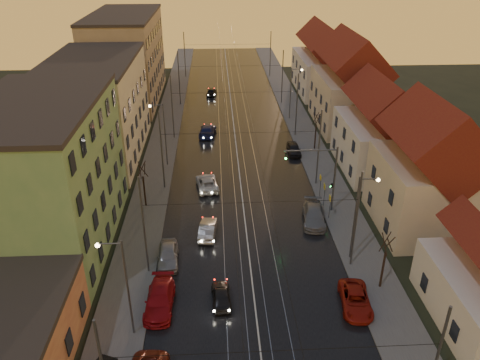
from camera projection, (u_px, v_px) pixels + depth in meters
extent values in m
plane|color=black|center=(260.00, 351.00, 31.80)|extent=(160.00, 160.00, 0.00)
cube|color=black|center=(235.00, 134.00, 67.33)|extent=(16.00, 120.00, 0.04)
cube|color=#4C4C4C|center=(165.00, 135.00, 66.83)|extent=(4.00, 120.00, 0.15)
cube|color=#4C4C4C|center=(304.00, 132.00, 67.78)|extent=(4.00, 120.00, 0.15)
cube|color=gray|center=(219.00, 134.00, 67.21)|extent=(0.06, 120.00, 0.03)
cube|color=gray|center=(229.00, 134.00, 67.27)|extent=(0.06, 120.00, 0.03)
cube|color=gray|center=(240.00, 134.00, 67.35)|extent=(0.06, 120.00, 0.03)
cube|color=gray|center=(250.00, 134.00, 67.42)|extent=(0.06, 120.00, 0.03)
cube|color=#62945E|center=(46.00, 179.00, 40.44)|extent=(10.00, 18.00, 13.00)
cube|color=beige|center=(97.00, 110.00, 58.43)|extent=(10.00, 20.00, 12.00)
cube|color=#8D7A5B|center=(127.00, 59.00, 79.30)|extent=(10.00, 24.00, 14.00)
cube|color=beige|center=(425.00, 194.00, 44.34)|extent=(8.50, 10.00, 7.00)
pyramid|color=maroon|center=(436.00, 141.00, 41.87)|extent=(8.67, 10.20, 3.80)
cube|color=silver|center=(380.00, 145.00, 56.11)|extent=(9.00, 12.00, 6.00)
pyramid|color=maroon|center=(386.00, 108.00, 54.01)|extent=(9.18, 12.24, 3.20)
cube|color=beige|center=(348.00, 101.00, 69.10)|extent=(9.00, 14.00, 7.50)
pyramid|color=maroon|center=(353.00, 62.00, 66.47)|extent=(9.18, 14.28, 4.00)
cube|color=silver|center=(323.00, 73.00, 85.32)|extent=(9.00, 16.00, 6.50)
pyramid|color=maroon|center=(325.00, 46.00, 83.03)|extent=(9.18, 16.32, 3.50)
cylinder|color=#595B60|center=(144.00, 227.00, 37.33)|extent=(0.16, 0.16, 9.00)
cylinder|color=#595B60|center=(356.00, 221.00, 38.15)|extent=(0.16, 0.16, 9.00)
cylinder|color=#595B60|center=(162.00, 152.00, 50.66)|extent=(0.16, 0.16, 9.00)
cylinder|color=#595B60|center=(319.00, 148.00, 51.48)|extent=(0.16, 0.16, 9.00)
cylinder|color=#595B60|center=(172.00, 108.00, 63.98)|extent=(0.16, 0.16, 9.00)
cylinder|color=#595B60|center=(297.00, 105.00, 64.80)|extent=(0.16, 0.16, 9.00)
cylinder|color=#595B60|center=(179.00, 79.00, 77.31)|extent=(0.16, 0.16, 9.00)
cylinder|color=#595B60|center=(282.00, 77.00, 78.13)|extent=(0.16, 0.16, 9.00)
cylinder|color=#595B60|center=(185.00, 55.00, 93.30)|extent=(0.16, 0.16, 9.00)
cylinder|color=#595B60|center=(270.00, 54.00, 94.12)|extent=(0.16, 0.16, 9.00)
cylinder|color=#595B60|center=(128.00, 290.00, 31.33)|extent=(0.14, 0.14, 8.00)
cylinder|color=#595B60|center=(109.00, 244.00, 29.56)|extent=(1.60, 0.10, 0.10)
sphere|color=#FFD88C|center=(97.00, 245.00, 29.57)|extent=(0.32, 0.32, 0.32)
cylinder|color=#595B60|center=(354.00, 219.00, 39.28)|extent=(0.14, 0.14, 8.00)
cylinder|color=#595B60|center=(370.00, 179.00, 37.58)|extent=(1.60, 0.10, 0.10)
sphere|color=#FFD88C|center=(378.00, 180.00, 37.66)|extent=(0.32, 0.32, 0.32)
cylinder|color=#595B60|center=(165.00, 135.00, 56.21)|extent=(0.14, 0.14, 8.00)
cylinder|color=#595B60|center=(156.00, 105.00, 54.43)|extent=(1.60, 0.10, 0.10)
sphere|color=#FFD88C|center=(150.00, 106.00, 54.45)|extent=(0.32, 0.32, 0.32)
cylinder|color=#595B60|center=(291.00, 94.00, 71.26)|extent=(0.14, 0.14, 8.00)
cylinder|color=#595B60|center=(297.00, 69.00, 69.56)|extent=(1.60, 0.10, 0.10)
sphere|color=#FFD88C|center=(302.00, 70.00, 69.64)|extent=(0.32, 0.32, 0.32)
cylinder|color=#595B60|center=(334.00, 180.00, 46.58)|extent=(0.20, 0.20, 7.20)
cylinder|color=#595B60|center=(311.00, 150.00, 44.95)|extent=(5.20, 0.14, 0.14)
imported|color=black|center=(286.00, 157.00, 45.11)|extent=(0.15, 0.18, 0.90)
sphere|color=#19FF3F|center=(286.00, 159.00, 45.07)|extent=(0.20, 0.20, 0.20)
cylinder|color=black|center=(145.00, 192.00, 48.28)|extent=(0.18, 0.18, 3.50)
cylinder|color=black|center=(145.00, 169.00, 47.21)|extent=(0.37, 0.92, 1.61)
cylinder|color=black|center=(142.00, 169.00, 47.32)|extent=(0.91, 0.40, 1.61)
cylinder|color=black|center=(140.00, 170.00, 47.03)|extent=(0.37, 0.92, 1.61)
cylinder|color=black|center=(143.00, 171.00, 46.93)|extent=(0.84, 0.54, 1.62)
cylinder|color=black|center=(383.00, 270.00, 36.82)|extent=(0.18, 0.18, 3.50)
cylinder|color=black|center=(390.00, 243.00, 35.74)|extent=(0.37, 0.92, 1.61)
cylinder|color=black|center=(385.00, 242.00, 35.86)|extent=(0.91, 0.40, 1.61)
cylinder|color=black|center=(385.00, 244.00, 35.57)|extent=(0.37, 0.92, 1.61)
cylinder|color=black|center=(390.00, 245.00, 35.47)|extent=(0.84, 0.54, 1.62)
cylinder|color=black|center=(315.00, 137.00, 61.70)|extent=(0.18, 0.18, 3.50)
cylinder|color=black|center=(318.00, 119.00, 60.62)|extent=(0.37, 0.92, 1.61)
cylinder|color=black|center=(316.00, 118.00, 60.74)|extent=(0.91, 0.40, 1.61)
cylinder|color=black|center=(315.00, 119.00, 60.45)|extent=(0.37, 0.92, 1.61)
cylinder|color=black|center=(318.00, 119.00, 60.35)|extent=(0.84, 0.54, 1.62)
imported|color=black|center=(221.00, 295.00, 35.87)|extent=(1.63, 3.66, 1.22)
imported|color=gray|center=(208.00, 229.00, 44.00)|extent=(1.84, 4.26, 1.36)
imported|color=#BBBBBB|center=(207.00, 183.00, 52.43)|extent=(2.85, 5.05, 1.33)
imported|color=#181E4A|center=(208.00, 130.00, 66.64)|extent=(2.65, 5.42, 1.52)
imported|color=black|center=(211.00, 92.00, 84.01)|extent=(1.98, 4.07, 1.34)
imported|color=#9F0F16|center=(160.00, 300.00, 35.28)|extent=(2.19, 5.11, 1.47)
imported|color=#95959A|center=(168.00, 255.00, 40.26)|extent=(1.98, 4.45, 1.49)
imported|color=maroon|center=(355.00, 300.00, 35.39)|extent=(2.60, 4.82, 1.29)
imported|color=gray|center=(314.00, 215.00, 46.09)|extent=(2.77, 5.42, 1.51)
imported|color=black|center=(294.00, 149.00, 60.86)|extent=(1.64, 4.04, 1.37)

